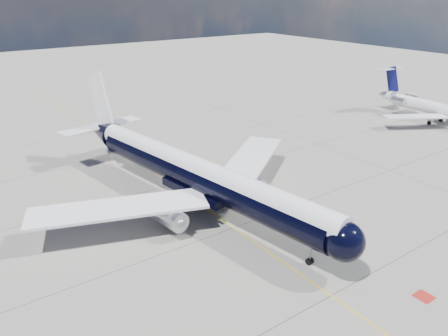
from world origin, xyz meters
The scene contains 5 objects.
ground centered at (0.00, 30.00, 0.00)m, with size 320.00×320.00×0.00m, color gray.
taxiway_centerline centered at (0.00, 25.00, 0.00)m, with size 0.16×160.00×0.01m, color #DAB70B.
red_marking centered at (6.80, -10.00, 0.00)m, with size 1.60×1.60×0.01m, color maroon.
main_airliner centered at (-0.70, 17.72, 4.49)m, with size 40.70×49.96×14.46m.
regional_jet centered at (59.65, 21.03, 3.21)m, with size 26.15×30.05×10.18m.
Camera 1 is at (-26.81, -25.72, 26.10)m, focal length 35.00 mm.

